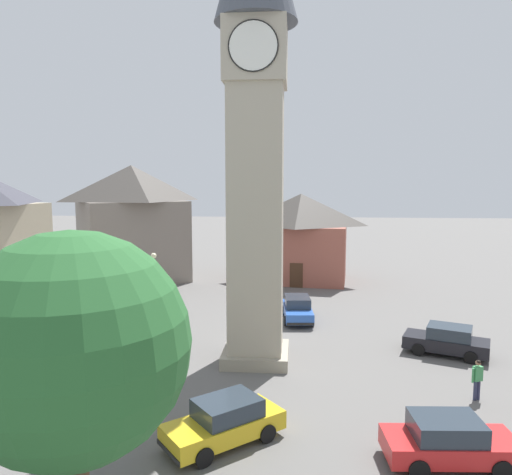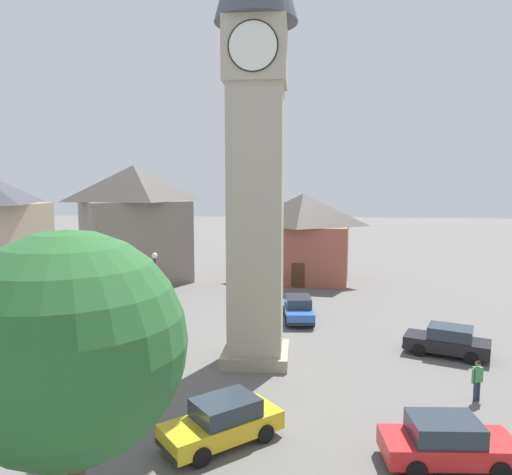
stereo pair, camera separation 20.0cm
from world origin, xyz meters
name	(u,v)px [view 2 (the right image)]	position (x,y,z in m)	size (l,w,h in m)	color
ground_plane	(256,360)	(0.00, 0.00, 0.00)	(200.00, 200.00, 0.00)	#605E5B
clock_tower	(256,77)	(0.00, 0.00, 13.74)	(3.89, 3.89, 23.42)	gray
car_blue_kerb	(223,421)	(-0.42, -7.67, 0.76)	(4.24, 3.95, 1.53)	gold
car_silver_kerb	(58,404)	(-6.68, -6.94, 0.76)	(4.46, 3.19, 1.53)	silver
car_red_corner	(447,442)	(6.80, -8.31, 0.76)	(4.24, 2.03, 1.53)	red
car_white_side	(447,341)	(9.73, 1.60, 0.76)	(4.46, 3.12, 1.53)	black
car_black_far	(298,309)	(2.08, 7.18, 0.76)	(2.08, 4.26, 1.53)	#2D5BB7
pedestrian	(477,377)	(9.36, -3.60, 1.01)	(0.52, 0.35, 1.69)	#2D3351
tree	(71,346)	(-3.31, -12.32, 4.96)	(5.58, 5.58, 7.76)	brown
building_shop_left	(135,222)	(-12.68, 18.57, 5.30)	(11.56, 11.14, 10.38)	slate
building_terrace_right	(303,237)	(2.37, 19.88, 4.01)	(9.11, 7.45, 7.85)	#995142
lamp_post	(155,275)	(-6.97, 6.02, 3.03)	(0.36, 0.36, 4.45)	black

